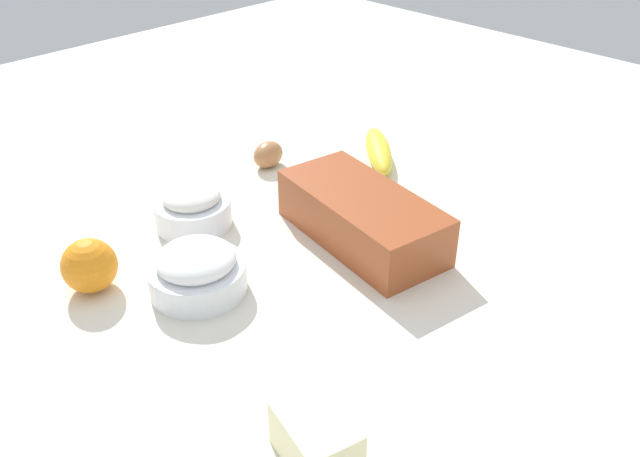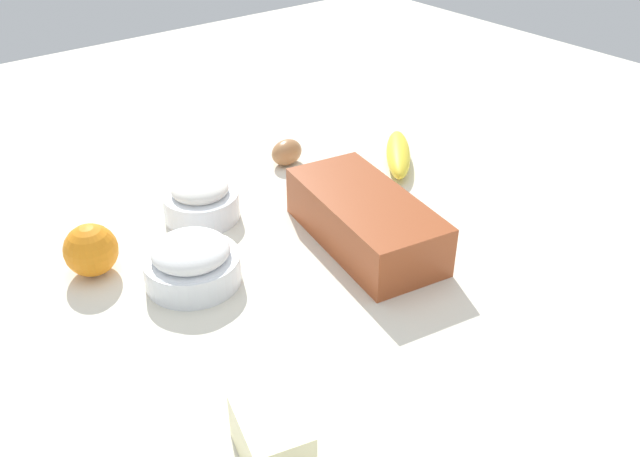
{
  "view_description": "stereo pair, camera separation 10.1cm",
  "coord_description": "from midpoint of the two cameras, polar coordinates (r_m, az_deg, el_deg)",
  "views": [
    {
      "loc": [
        0.6,
        -0.6,
        0.58
      ],
      "look_at": [
        0.0,
        0.0,
        0.04
      ],
      "focal_mm": 37.88,
      "sensor_mm": 36.0,
      "label": 1
    },
    {
      "loc": [
        0.67,
        -0.53,
        0.58
      ],
      "look_at": [
        0.0,
        0.0,
        0.04
      ],
      "focal_mm": 37.88,
      "sensor_mm": 36.0,
      "label": 2
    }
  ],
  "objects": [
    {
      "name": "flour_bowl",
      "position": [
        1.1,
        -13.31,
        1.66
      ],
      "size": [
        0.12,
        0.12,
        0.07
      ],
      "color": "white",
      "rests_on": "ground_plane"
    },
    {
      "name": "banana",
      "position": [
        1.29,
        2.74,
        6.55
      ],
      "size": [
        0.17,
        0.16,
        0.04
      ],
      "primitive_type": "ellipsoid",
      "rotation": [
        0.0,
        0.0,
        2.41
      ],
      "color": "yellow",
      "rests_on": "ground_plane"
    },
    {
      "name": "loaf_pan",
      "position": [
        1.03,
        0.82,
        0.98
      ],
      "size": [
        0.3,
        0.18,
        0.08
      ],
      "rotation": [
        0.0,
        0.0,
        -0.17
      ],
      "color": "#9E4723",
      "rests_on": "ground_plane"
    },
    {
      "name": "orange_fruit",
      "position": [
        1.0,
        -21.69,
        -3.03
      ],
      "size": [
        0.08,
        0.08,
        0.08
      ],
      "primitive_type": "sphere",
      "color": "orange",
      "rests_on": "ground_plane"
    },
    {
      "name": "ground_plane",
      "position": [
        1.04,
        -2.79,
        -2.43
      ],
      "size": [
        2.4,
        2.4,
        0.02
      ],
      "primitive_type": "cube",
      "color": "silver"
    },
    {
      "name": "egg_near_butter",
      "position": [
        1.27,
        -6.69,
        6.17
      ],
      "size": [
        0.06,
        0.07,
        0.05
      ],
      "primitive_type": "ellipsoid",
      "rotation": [
        0.0,
        1.57,
        4.9
      ],
      "color": "#AA7245",
      "rests_on": "ground_plane"
    },
    {
      "name": "butter_block",
      "position": [
        0.72,
        -4.54,
        -17.52
      ],
      "size": [
        0.1,
        0.08,
        0.06
      ],
      "primitive_type": "cube",
      "rotation": [
        0.0,
        0.0,
        -0.26
      ],
      "color": "#F4EDB2",
      "rests_on": "ground_plane"
    },
    {
      "name": "sugar_bowl",
      "position": [
        0.95,
        -13.36,
        -3.58
      ],
      "size": [
        0.14,
        0.14,
        0.07
      ],
      "color": "white",
      "rests_on": "ground_plane"
    }
  ]
}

